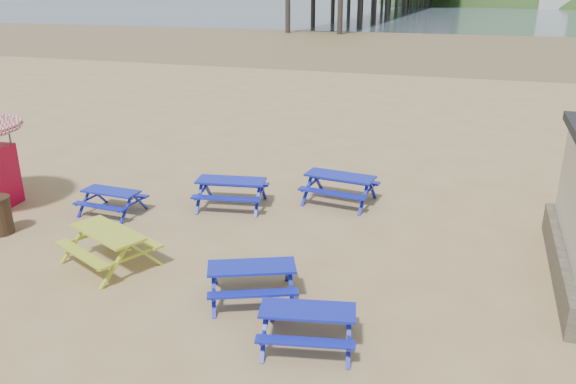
% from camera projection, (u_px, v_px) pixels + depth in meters
% --- Properties ---
extents(ground, '(400.00, 400.00, 0.00)m').
position_uv_depth(ground, '(251.00, 248.00, 13.68)').
color(ground, tan).
rests_on(ground, ground).
extents(wet_sand, '(400.00, 400.00, 0.00)m').
position_uv_depth(wet_sand, '(442.00, 44.00, 62.46)').
color(wet_sand, brown).
rests_on(wet_sand, ground).
extents(sea, '(400.00, 400.00, 0.00)m').
position_uv_depth(sea, '(475.00, 9.00, 164.45)').
color(sea, '#43535F').
rests_on(sea, ground).
extents(picnic_table_blue_a, '(1.65, 1.34, 0.68)m').
position_uv_depth(picnic_table_blue_a, '(112.00, 202.00, 15.70)').
color(picnic_table_blue_a, '#112597').
rests_on(picnic_table_blue_a, ground).
extents(picnic_table_blue_b, '(2.16, 1.81, 0.84)m').
position_uv_depth(picnic_table_blue_b, '(340.00, 189.00, 16.50)').
color(picnic_table_blue_b, '#112597').
rests_on(picnic_table_blue_b, ground).
extents(picnic_table_blue_d, '(1.94, 1.70, 0.71)m').
position_uv_depth(picnic_table_blue_d, '(307.00, 326.00, 9.91)').
color(picnic_table_blue_d, '#112597').
rests_on(picnic_table_blue_d, ground).
extents(picnic_table_blue_e, '(2.19, 2.02, 0.74)m').
position_uv_depth(picnic_table_blue_e, '(252.00, 282.00, 11.37)').
color(picnic_table_blue_e, '#112597').
rests_on(picnic_table_blue_e, ground).
extents(picnic_table_yellow, '(2.46, 2.26, 0.83)m').
position_uv_depth(picnic_table_yellow, '(109.00, 248.00, 12.77)').
color(picnic_table_yellow, '#AACB20').
rests_on(picnic_table_yellow, ground).
extents(picnic_table_blue_g, '(2.21, 1.91, 0.82)m').
position_uv_depth(picnic_table_blue_g, '(231.00, 193.00, 16.17)').
color(picnic_table_blue_g, '#112597').
rests_on(picnic_table_blue_g, ground).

